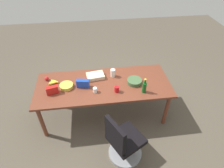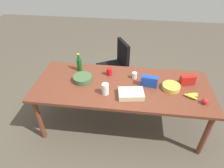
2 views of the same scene
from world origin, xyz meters
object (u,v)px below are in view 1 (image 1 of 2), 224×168
Objects in this scene: paper_cup at (95,90)px; wine_bottle at (144,87)px; conference_table at (103,87)px; red_solo_cup at (117,89)px; banana_bunch at (54,82)px; mayo_jar at (113,73)px; apple_red at (47,79)px; chip_bag_red at (52,90)px; salad_bowl at (134,81)px; chip_bag_blue at (83,84)px; office_chair at (123,143)px; sheet_cake at (95,76)px; chip_bowl at (66,86)px.

paper_cup is 0.84m from wine_bottle.
wine_bottle is at bearing 172.93° from paper_cup.
conference_table is 22.01× the size of red_solo_cup.
conference_table is 0.91m from banana_bunch.
conference_table is 0.33m from mayo_jar.
apple_red is at bearing -38.39° from banana_bunch.
salad_bowl is (-1.44, -0.09, -0.03)m from chip_bag_red.
wine_bottle reaches higher than chip_bag_blue.
paper_cup is 0.37m from red_solo_cup.
paper_cup is (-0.73, 0.33, 0.02)m from banana_bunch.
mayo_jar is at bearing -132.08° from paper_cup.
apple_red is 1.62m from salad_bowl.
office_chair is at bearing 90.14° from red_solo_cup.
sheet_cake is 1.45× the size of chip_bag_blue.
mayo_jar is at bearing -176.32° from banana_bunch.
mayo_jar is 0.69m from wine_bottle.
wine_bottle is (-0.80, 0.51, 0.07)m from sheet_cake.
paper_cup reaches higher than salad_bowl.
chip_bag_red is 0.40m from apple_red.
sheet_cake is (-0.03, -0.40, -0.01)m from paper_cup.
chip_bowl is 0.30m from chip_bag_blue.
office_chair is at bearing 102.40° from conference_table.
office_chair is 4.85× the size of banana_bunch.
chip_bag_red is 0.75× the size of salad_bowl.
wine_bottle is 2.54× the size of red_solo_cup.
salad_bowl is (0.11, -0.26, -0.07)m from wine_bottle.
mayo_jar is at bearing -162.66° from chip_bag_red.
paper_cup is (0.37, -0.78, 0.47)m from office_chair.
sheet_cake is (-0.76, -0.07, 0.01)m from banana_bunch.
mayo_jar is 0.55× the size of wine_bottle.
salad_bowl is at bearing 173.08° from banana_bunch.
banana_bunch is (0.89, -0.14, 0.10)m from conference_table.
chip_bag_red is 0.26m from chip_bowl.
conference_table is at bearing -3.55° from salad_bowl.
banana_bunch is 2.16× the size of paper_cup.
chip_bowl is at bearing -5.43° from chip_bag_blue.
chip_bag_blue is (1.03, -0.26, -0.03)m from wine_bottle.
chip_bag_red is 0.84× the size of chip_bowl.
wine_bottle is (-0.83, 0.10, 0.06)m from paper_cup.
banana_bunch is at bearing 141.61° from apple_red.
chip_bowl is (0.65, -0.00, 0.10)m from conference_table.
paper_cup is at bearing -7.07° from wine_bottle.
office_chair is at bearing 55.86° from wine_bottle.
conference_table is at bearing -130.28° from paper_cup.
red_solo_cup is at bearing 160.91° from chip_bag_blue.
paper_cup is (-0.72, 0.06, -0.03)m from chip_bag_red.
red_solo_cup is at bearing 133.12° from conference_table.
chip_bowl is 0.89m from red_solo_cup.
wine_bottle reaches higher than chip_bag_red.
apple_red reaches higher than banana_bunch.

